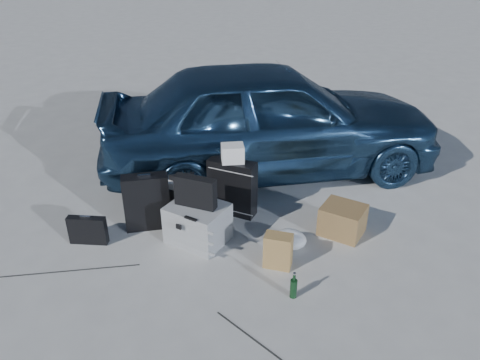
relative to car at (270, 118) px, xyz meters
name	(u,v)px	position (x,y,z in m)	size (l,w,h in m)	color
ground	(209,258)	(-0.36, -2.10, -0.75)	(60.00, 60.00, 0.00)	#B9B9B4
car	(270,118)	(0.00, 0.00, 0.00)	(1.78, 4.42, 1.51)	#2B4E72
pelican_case	(198,223)	(-0.54, -1.81, -0.54)	(0.58, 0.47, 0.42)	#9A9D9F
laptop_bag	(195,192)	(-0.55, -1.81, -0.17)	(0.44, 0.11, 0.33)	black
briefcase	(88,230)	(-1.67, -2.06, -0.60)	(0.40, 0.09, 0.31)	black
suitcase_left	(147,202)	(-1.15, -1.66, -0.43)	(0.49, 0.18, 0.64)	black
suitcase_right	(232,187)	(-0.29, -1.19, -0.42)	(0.55, 0.20, 0.66)	black
white_carton	(233,153)	(-0.28, -1.19, 0.01)	(0.25, 0.20, 0.20)	silver
duffel_bag	(179,196)	(-0.93, -1.22, -0.59)	(0.66, 0.28, 0.33)	black
flat_box_white	(179,181)	(-0.91, -1.21, -0.38)	(0.44, 0.33, 0.08)	silver
flat_box_black	(179,175)	(-0.91, -1.20, -0.31)	(0.31, 0.22, 0.07)	black
kraft_bag	(278,251)	(0.34, -2.11, -0.57)	(0.27, 0.16, 0.36)	#AC7D4A
cardboard_box	(343,220)	(0.97, -1.42, -0.59)	(0.44, 0.38, 0.33)	olive
plastic_bag	(290,239)	(0.44, -1.77, -0.66)	(0.34, 0.29, 0.19)	silver
green_bottle	(294,286)	(0.52, -2.53, -0.62)	(0.07, 0.07, 0.26)	black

